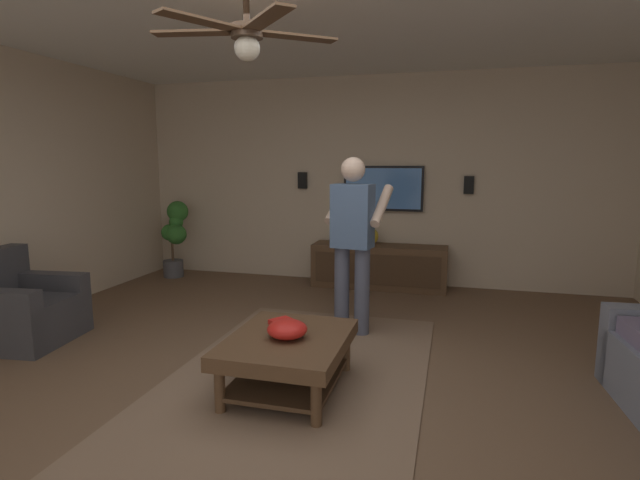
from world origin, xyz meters
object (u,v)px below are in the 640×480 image
object	(u,v)px
potted_plant_tall	(175,232)
book	(285,323)
tv	(383,188)
ceiling_fan	(245,36)
armchair	(20,311)
vase_round	(370,236)
wall_speaker_right	(303,180)
coffee_table	(288,350)
media_console	(379,266)
person_standing	(353,235)
remote_white	(284,328)
wall_speaker_left	(469,185)
bowl	(287,329)

from	to	relation	value
potted_plant_tall	book	world-z (taller)	potted_plant_tall
tv	ceiling_fan	xyz separation A→B (m)	(-3.41, 0.41, 1.11)
armchair	vase_round	xyz separation A→B (m)	(2.77, -2.69, 0.38)
armchair	tv	xyz separation A→B (m)	(3.01, -2.82, 0.98)
book	wall_speaker_right	world-z (taller)	wall_speaker_right
coffee_table	wall_speaker_right	distance (m)	3.59
book	media_console	bearing A→B (deg)	120.69
armchair	potted_plant_tall	size ratio (longest dim) A/B	0.84
person_standing	ceiling_fan	world-z (taller)	ceiling_fan
armchair	book	world-z (taller)	armchair
media_console	remote_white	world-z (taller)	media_console
armchair	media_console	xyz separation A→B (m)	(2.76, -2.82, -0.00)
wall_speaker_left	coffee_table	bearing A→B (deg)	159.33
book	wall_speaker_right	distance (m)	3.34
remote_white	ceiling_fan	size ratio (longest dim) A/B	0.13
armchair	wall_speaker_right	world-z (taller)	wall_speaker_right
media_console	person_standing	xyz separation A→B (m)	(-1.76, -0.01, 0.66)
person_standing	remote_white	size ratio (longest dim) A/B	10.93
tv	ceiling_fan	distance (m)	3.61
armchair	person_standing	distance (m)	3.07
person_standing	wall_speaker_left	bearing A→B (deg)	-18.79
book	wall_speaker_right	size ratio (longest dim) A/B	1.00
bowl	wall_speaker_right	bearing A→B (deg)	15.40
person_standing	remote_white	bearing A→B (deg)	176.37
tv	person_standing	bearing A→B (deg)	0.29
potted_plant_tall	ceiling_fan	size ratio (longest dim) A/B	0.94
bowl	wall_speaker_right	world-z (taller)	wall_speaker_right
vase_round	coffee_table	bearing A→B (deg)	178.91
coffee_table	remote_white	bearing A→B (deg)	31.26
tv	bowl	distance (m)	3.43
bowl	remote_white	world-z (taller)	bowl
book	vase_round	distance (m)	2.87
vase_round	tv	bearing A→B (deg)	-28.36
armchair	vase_round	size ratio (longest dim) A/B	4.07
vase_round	ceiling_fan	world-z (taller)	ceiling_fan
armchair	book	size ratio (longest dim) A/B	4.07
media_console	book	bearing A→B (deg)	-5.53
potted_plant_tall	wall_speaker_left	world-z (taller)	wall_speaker_left
media_console	vase_round	distance (m)	0.40
book	wall_speaker_left	size ratio (longest dim) A/B	1.00
vase_round	ceiling_fan	bearing A→B (deg)	174.95
tv	coffee_table	bearing A→B (deg)	-3.18
armchair	media_console	distance (m)	3.95
bowl	ceiling_fan	world-z (taller)	ceiling_fan
media_console	wall_speaker_left	bearing A→B (deg)	103.42
wall_speaker_left	ceiling_fan	bearing A→B (deg)	156.75
vase_round	wall_speaker_right	world-z (taller)	wall_speaker_right
tv	vase_round	size ratio (longest dim) A/B	4.69
person_standing	wall_speaker_left	world-z (taller)	person_standing
potted_plant_tall	ceiling_fan	bearing A→B (deg)	-141.19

